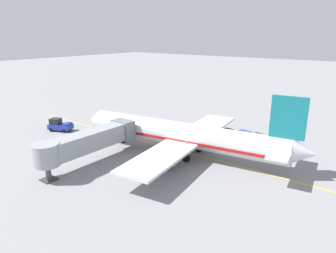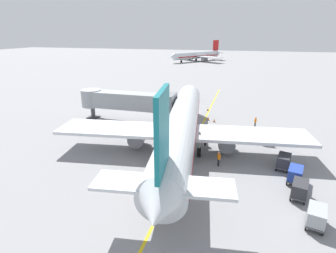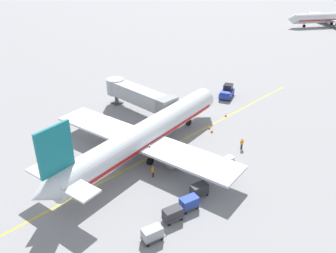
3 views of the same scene
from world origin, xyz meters
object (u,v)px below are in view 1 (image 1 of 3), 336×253
Objects in this scene: baggage_cart_tail_end at (282,141)px; ground_crew_marshaller at (217,144)px; safety_cone_nose_left at (106,130)px; parked_airliner at (183,135)px; safety_cone_wing_tip at (138,134)px; ground_crew_wing_walker at (182,141)px; baggage_tug_lead at (191,128)px; baggage_cart_second_in_train at (245,134)px; baggage_cart_third_in_train at (259,138)px; safety_cone_nose_right at (131,134)px; baggage_cart_front at (229,133)px; ground_crew_loader at (164,124)px; jet_bridge at (88,141)px; pushback_tractor at (60,125)px.

ground_crew_marshaller reaches higher than baggage_cart_tail_end.
safety_cone_nose_left is (-4.10, 21.76, -0.66)m from ground_crew_marshaller.
parked_airliner is 63.24× the size of safety_cone_wing_tip.
parked_airliner is at bearing -103.11° from safety_cone_wing_tip.
safety_cone_wing_tip is (-2.17, 15.26, -0.66)m from ground_crew_marshaller.
ground_crew_marshaller is at bearing -67.35° from ground_crew_wing_walker.
baggage_tug_lead is 8.38m from ground_crew_wing_walker.
safety_cone_nose_left is (-11.59, 23.19, -0.66)m from baggage_cart_second_in_train.
baggage_cart_third_in_train is 5.05× the size of safety_cone_nose_right.
ground_crew_wing_walker is (-9.64, 9.39, 0.00)m from baggage_cart_third_in_train.
baggage_cart_third_in_train is 1.00× the size of baggage_cart_tail_end.
ground_crew_loader reaches higher than baggage_cart_front.
ground_crew_wing_walker is (-7.67, -3.36, 0.24)m from baggage_tug_lead.
baggage_cart_second_in_train is (0.74, -2.68, 0.00)m from baggage_cart_front.
parked_airliner is at bearing -38.06° from jet_bridge.
ground_crew_wing_walker is 10.01m from safety_cone_wing_tip.
pushback_tractor is at bearing 68.30° from jet_bridge.
jet_bridge is 20.16m from ground_crew_marshaller.
baggage_cart_third_in_train is 13.46m from ground_crew_wing_walker.
baggage_cart_tail_end is 22.28m from ground_crew_loader.
ground_crew_marshaller is 2.86× the size of safety_cone_wing_tip.
baggage_tug_lead is 4.43× the size of safety_cone_nose_left.
baggage_cart_second_in_train is at bearing 88.90° from baggage_cart_third_in_train.
baggage_cart_tail_end is at bearing -67.71° from safety_cone_nose_left.
baggage_cart_third_in_train is 3.67m from baggage_cart_tail_end.
baggage_tug_lead is 0.88× the size of baggage_cart_second_in_train.
safety_cone_wing_tip is at bearing 122.53° from baggage_cart_front.
baggage_cart_second_in_train is 1.76× the size of ground_crew_wing_walker.
jet_bridge is 5.42× the size of baggage_cart_front.
parked_airliner is 2.31× the size of jet_bridge.
ground_crew_wing_walker reaches higher than baggage_cart_front.
baggage_tug_lead reaches higher than baggage_cart_tail_end.
jet_bridge is 25.33m from baggage_cart_front.
baggage_cart_front is 5.05× the size of safety_cone_wing_tip.
baggage_cart_tail_end is (0.56, -3.63, 0.00)m from baggage_cart_third_in_train.
safety_cone_nose_left is at bearing 116.56° from baggage_cart_second_in_train.
ground_crew_wing_walker is at bearing -90.16° from safety_cone_wing_tip.
baggage_tug_lead is 11.36m from safety_cone_nose_right.
safety_cone_wing_tip is (7.07, -13.85, -0.81)m from pushback_tractor.
baggage_cart_front is at bearing 97.25° from baggage_cart_third_in_train.
ground_crew_marshaller is (-6.76, -1.26, 0.00)m from baggage_cart_front.
safety_cone_nose_left is at bearing 98.48° from safety_cone_nose_right.
safety_cone_nose_left is 1.00× the size of safety_cone_wing_tip.
pushback_tractor is 32.12m from baggage_cart_front.
ground_crew_wing_walker is 10.73m from safety_cone_nose_right.
pushback_tractor reaches higher than ground_crew_loader.
ground_crew_marshaller is (-4.22, -14.21, 0.00)m from ground_crew_loader.
baggage_cart_tail_end is 5.05× the size of safety_cone_nose_left.
ground_crew_marshaller is at bearing 135.91° from baggage_cart_tail_end.
baggage_cart_tail_end is (17.24, -36.86, -0.15)m from pushback_tractor.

